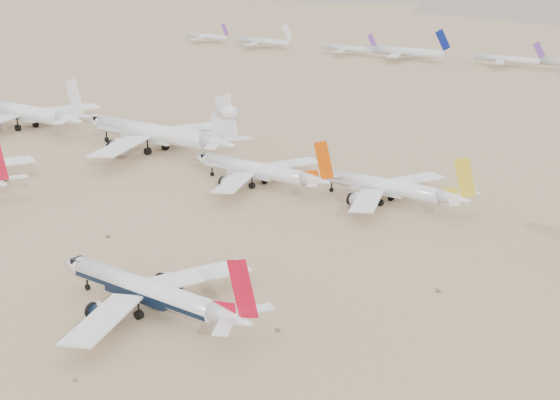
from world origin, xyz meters
name	(u,v)px	position (x,y,z in m)	size (l,w,h in m)	color
ground	(162,296)	(0.00, 0.00, 0.00)	(7000.00, 7000.00, 0.00)	#81694B
main_airliner	(152,292)	(4.12, -6.12, 4.05)	(41.75, 40.78, 14.74)	white
row2_gold_tail	(388,187)	(5.53, 70.59, 4.08)	(40.96, 40.06, 14.59)	white
row2_orange_tail	(260,171)	(-28.01, 63.49, 4.20)	(41.95, 41.04, 14.96)	white
row2_white_trijet	(159,134)	(-74.04, 73.23, 6.05)	(59.00, 57.66, 20.91)	white
row2_white_twin	(27,113)	(-134.15, 69.78, 5.62)	(55.88, 54.68, 19.97)	white
distant_storage_row	(553,64)	(-34.62, 310.51, 4.43)	(531.80, 63.36, 16.32)	silver
desert_scrub	(22,371)	(2.87, -30.83, 0.29)	(261.14, 121.67, 0.63)	brown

